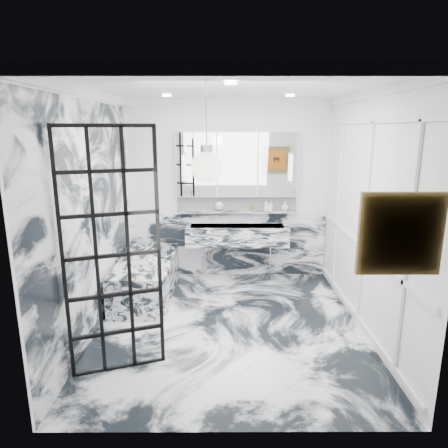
{
  "coord_description": "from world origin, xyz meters",
  "views": [
    {
      "loc": [
        -0.08,
        -4.52,
        2.38
      ],
      "look_at": [
        -0.06,
        0.5,
        1.16
      ],
      "focal_mm": 32.0,
      "sensor_mm": 36.0,
      "label": 1
    }
  ],
  "objects_px": {
    "trough_sink": "(237,235)",
    "crittall_door": "(112,256)",
    "bathtub": "(147,277)",
    "mirror_cabinet": "(237,164)"
  },
  "relations": [
    {
      "from": "trough_sink",
      "to": "crittall_door",
      "type": "bearing_deg",
      "value": -117.29
    },
    {
      "from": "crittall_door",
      "to": "bathtub",
      "type": "relative_size",
      "value": 1.45
    },
    {
      "from": "crittall_door",
      "to": "bathtub",
      "type": "bearing_deg",
      "value": 73.34
    },
    {
      "from": "crittall_door",
      "to": "mirror_cabinet",
      "type": "distance_m",
      "value": 2.99
    },
    {
      "from": "bathtub",
      "to": "crittall_door",
      "type": "bearing_deg",
      "value": -88.33
    },
    {
      "from": "trough_sink",
      "to": "mirror_cabinet",
      "type": "distance_m",
      "value": 1.1
    },
    {
      "from": "trough_sink",
      "to": "mirror_cabinet",
      "type": "relative_size",
      "value": 0.84
    },
    {
      "from": "trough_sink",
      "to": "bathtub",
      "type": "relative_size",
      "value": 0.97
    },
    {
      "from": "trough_sink",
      "to": "bathtub",
      "type": "distance_m",
      "value": 1.55
    },
    {
      "from": "mirror_cabinet",
      "to": "bathtub",
      "type": "bearing_deg",
      "value": -147.94
    }
  ]
}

